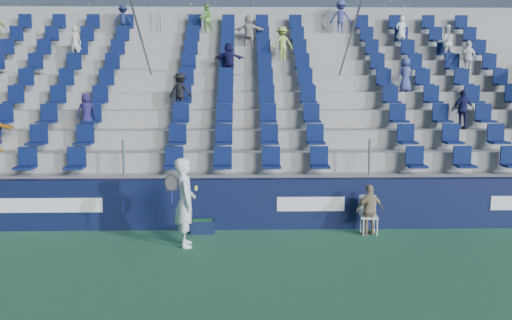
# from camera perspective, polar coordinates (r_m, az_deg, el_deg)

# --- Properties ---
(ground) EXTENTS (70.00, 70.00, 0.00)m
(ground) POSITION_cam_1_polar(r_m,az_deg,el_deg) (10.74, -0.72, -11.03)
(ground) COLOR #2D6945
(ground) RESTS_ON ground
(sponsor_wall) EXTENTS (24.00, 0.32, 1.20)m
(sponsor_wall) POSITION_cam_1_polar(r_m,az_deg,el_deg) (13.62, -0.87, -4.40)
(sponsor_wall) COLOR #0E1435
(sponsor_wall) RESTS_ON ground
(grandstand) EXTENTS (24.00, 8.17, 6.63)m
(grandstand) POSITION_cam_1_polar(r_m,az_deg,el_deg) (18.46, -1.04, 3.57)
(grandstand) COLOR #9E9E98
(grandstand) RESTS_ON ground
(tennis_player) EXTENTS (0.69, 0.76, 1.90)m
(tennis_player) POSITION_cam_1_polar(r_m,az_deg,el_deg) (12.18, -7.11, -4.21)
(tennis_player) COLOR white
(tennis_player) RESTS_ON ground
(line_judge_chair) EXTENTS (0.43, 0.44, 0.89)m
(line_judge_chair) POSITION_cam_1_polar(r_m,az_deg,el_deg) (13.46, 11.16, -5.10)
(line_judge_chair) COLOR white
(line_judge_chair) RESTS_ON ground
(line_judge) EXTENTS (0.73, 0.47, 1.16)m
(line_judge) POSITION_cam_1_polar(r_m,az_deg,el_deg) (13.31, 11.30, -4.91)
(line_judge) COLOR tan
(line_judge) RESTS_ON ground
(ball_bin) EXTENTS (0.56, 0.37, 0.31)m
(ball_bin) POSITION_cam_1_polar(r_m,az_deg,el_deg) (13.36, -5.36, -6.57)
(ball_bin) COLOR #0E1835
(ball_bin) RESTS_ON ground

